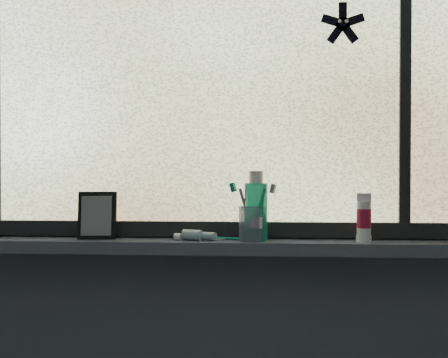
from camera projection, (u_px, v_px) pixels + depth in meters
name	position (u px, v px, depth m)	size (l,w,h in m)	color
wall_back	(221.00, 169.00, 1.68)	(3.00, 0.01, 2.50)	#9EA3A8
windowsill	(219.00, 246.00, 1.61)	(1.62, 0.14, 0.04)	#444A5B
window_pane	(220.00, 85.00, 1.66)	(1.50, 0.01, 1.00)	silver
frame_bottom	(220.00, 229.00, 1.66)	(1.60, 0.03, 0.05)	black
frame_mullion	(405.00, 83.00, 1.61)	(0.04, 0.03, 1.00)	black
starfish_sticker	(343.00, 24.00, 1.62)	(0.15, 0.02, 0.15)	black
vanity_mirror	(97.00, 215.00, 1.63)	(0.12, 0.06, 0.15)	black
toothpaste_tube	(198.00, 235.00, 1.60)	(0.19, 0.04, 0.03)	silver
toothbrush_cup	(252.00, 224.00, 1.59)	(0.08, 0.08, 0.11)	#AD9FD2
toothbrush_lying	(232.00, 238.00, 1.61)	(0.19, 0.02, 0.01)	#0D7661
mouthwash_bottle	(256.00, 206.00, 1.59)	(0.07, 0.07, 0.18)	#1FA57D
cream_tube	(364.00, 216.00, 1.56)	(0.04, 0.04, 0.11)	silver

